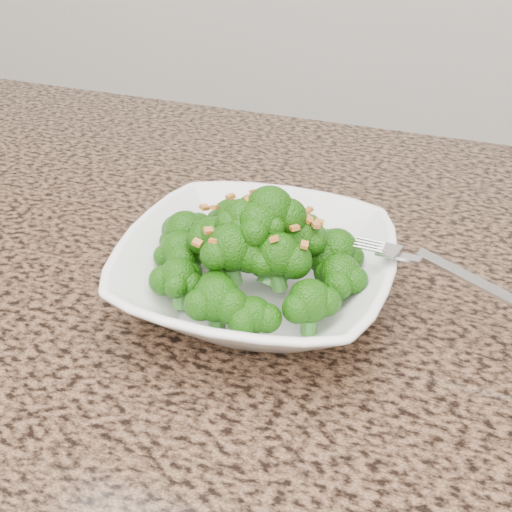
% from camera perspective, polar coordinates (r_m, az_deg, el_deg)
% --- Properties ---
extents(granite_counter, '(1.64, 1.04, 0.03)m').
position_cam_1_polar(granite_counter, '(0.62, -12.01, -5.76)').
color(granite_counter, brown).
rests_on(granite_counter, cabinet).
extents(bowl, '(0.26, 0.26, 0.06)m').
position_cam_1_polar(bowl, '(0.59, 0.00, -1.57)').
color(bowl, white).
rests_on(bowl, granite_counter).
extents(broccoli_pile, '(0.22, 0.22, 0.07)m').
position_cam_1_polar(broccoli_pile, '(0.56, 0.00, 4.12)').
color(broccoli_pile, '#1C5A0A').
rests_on(broccoli_pile, bowl).
extents(garlic_topping, '(0.13, 0.13, 0.01)m').
position_cam_1_polar(garlic_topping, '(0.54, 0.00, 7.80)').
color(garlic_topping, '#CA7831').
rests_on(garlic_topping, broccoli_pile).
extents(fork, '(0.18, 0.07, 0.01)m').
position_cam_1_polar(fork, '(0.56, 13.81, -0.28)').
color(fork, silver).
rests_on(fork, bowl).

